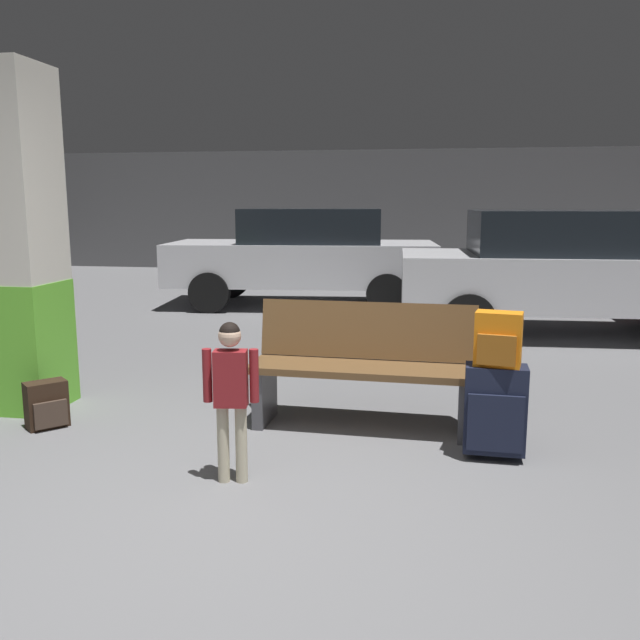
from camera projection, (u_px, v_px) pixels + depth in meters
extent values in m
cube|color=slate|center=(339.00, 358.00, 7.18)|extent=(18.00, 18.00, 0.10)
cube|color=#565658|center=(391.00, 211.00, 15.53)|extent=(18.00, 0.12, 2.80)
cube|color=#66C633|center=(25.00, 345.00, 5.24)|extent=(0.57, 0.57, 1.00)
cube|color=silver|center=(11.00, 175.00, 5.01)|extent=(0.56, 0.56, 1.62)
cube|color=brown|center=(362.00, 369.00, 4.73)|extent=(1.62, 0.50, 0.05)
cube|color=brown|center=(367.00, 330.00, 4.93)|extent=(1.60, 0.18, 0.42)
cube|color=#4C4C51|center=(265.00, 395.00, 4.92)|extent=(0.10, 0.40, 0.41)
cube|color=#4C4C51|center=(464.00, 407.00, 4.63)|extent=(0.10, 0.40, 0.41)
cube|color=#191E33|center=(495.00, 409.00, 4.21)|extent=(0.39, 0.22, 0.56)
cube|color=#191E33|center=(495.00, 424.00, 4.11)|extent=(0.34, 0.04, 0.36)
cube|color=#A5A5AA|center=(496.00, 364.00, 4.24)|extent=(0.14, 0.03, 0.02)
cylinder|color=black|center=(467.00, 448.00, 4.37)|extent=(0.02, 0.04, 0.04)
cylinder|color=black|center=(518.00, 451.00, 4.31)|extent=(0.02, 0.04, 0.04)
cube|color=orange|center=(498.00, 339.00, 4.13)|extent=(0.30, 0.21, 0.34)
cube|color=#9E5918|center=(496.00, 350.00, 4.05)|extent=(0.23, 0.07, 0.19)
cylinder|color=black|center=(499.00, 314.00, 4.10)|extent=(0.06, 0.03, 0.02)
cylinder|color=beige|center=(241.00, 444.00, 3.86)|extent=(0.07, 0.07, 0.46)
cylinder|color=beige|center=(223.00, 444.00, 3.86)|extent=(0.07, 0.07, 0.46)
cube|color=maroon|center=(231.00, 378.00, 3.79)|extent=(0.20, 0.14, 0.33)
cylinder|color=maroon|center=(254.00, 376.00, 3.79)|extent=(0.05, 0.05, 0.31)
cylinder|color=maroon|center=(207.00, 375.00, 3.79)|extent=(0.05, 0.05, 0.31)
sphere|color=beige|center=(230.00, 336.00, 3.75)|extent=(0.13, 0.13, 0.13)
sphere|color=black|center=(230.00, 333.00, 3.75)|extent=(0.12, 0.12, 0.12)
cylinder|color=white|center=(222.00, 371.00, 3.89)|extent=(0.06, 0.06, 0.10)
cylinder|color=red|center=(222.00, 359.00, 3.87)|extent=(0.01, 0.01, 0.06)
cube|color=black|center=(46.00, 404.00, 4.82)|extent=(0.31, 0.31, 0.34)
cube|color=#423328|center=(51.00, 414.00, 4.75)|extent=(0.18, 0.19, 0.19)
cylinder|color=black|center=(45.00, 383.00, 4.79)|extent=(0.06, 0.06, 0.02)
cube|color=silver|center=(572.00, 280.00, 8.11)|extent=(4.18, 1.90, 0.64)
cube|color=black|center=(562.00, 232.00, 8.03)|extent=(2.17, 1.64, 0.52)
cylinder|color=black|center=(457.00, 299.00, 9.11)|extent=(0.61, 0.23, 0.60)
cylinder|color=black|center=(468.00, 319.00, 7.54)|extent=(0.61, 0.23, 0.60)
cube|color=silver|center=(302.00, 263.00, 10.45)|extent=(4.25, 2.09, 0.64)
cube|color=black|center=(312.00, 226.00, 10.33)|extent=(2.24, 1.74, 0.52)
cylinder|color=black|center=(209.00, 292.00, 9.81)|extent=(0.62, 0.26, 0.60)
cylinder|color=black|center=(231.00, 280.00, 11.38)|extent=(0.62, 0.26, 0.60)
cylinder|color=black|center=(387.00, 294.00, 9.64)|extent=(0.62, 0.26, 0.60)
cylinder|color=black|center=(384.00, 281.00, 11.21)|extent=(0.62, 0.26, 0.60)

